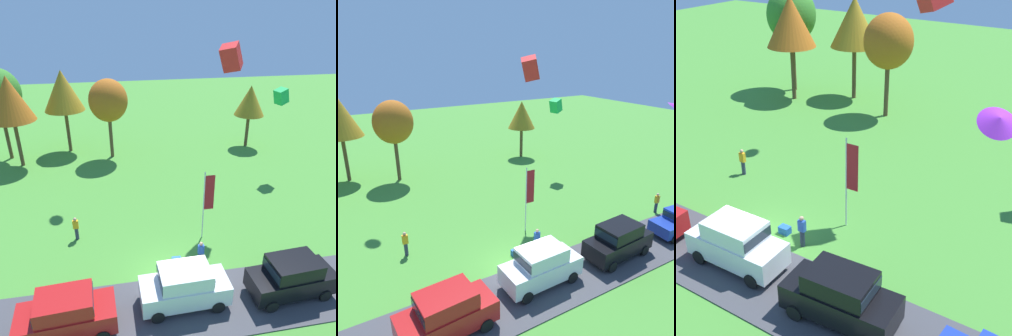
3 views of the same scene
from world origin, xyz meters
TOP-DOWN VIEW (x-y plane):
  - ground_plane at (0.00, 0.00)m, footprint 120.00×120.00m
  - pavement_strip at (0.00, -2.05)m, footprint 36.00×4.40m
  - car_suv_far_end at (-5.63, -2.50)m, footprint 4.71×2.27m
  - car_suv_mid_row at (0.21, -1.80)m, footprint 4.64×2.12m
  - car_suv_near_entrance at (6.01, -2.14)m, footprint 4.70×2.26m
  - person_on_lawn at (1.83, 0.90)m, footprint 0.36×0.24m
  - person_beside_suv at (-5.73, 4.83)m, footprint 0.36×0.24m
  - person_watching_sky at (13.56, 0.61)m, footprint 0.36×0.24m
  - tree_right_of_center at (-7.52, 21.00)m, footprint 4.14×4.14m
  - tree_far_right at (-3.00, 18.58)m, footprint 3.86×3.86m
  - tree_far_left at (12.18, 19.05)m, footprint 3.25×3.25m
  - flag_banner at (2.90, 3.54)m, footprint 0.71×0.08m
  - cooler_box at (0.43, 1.26)m, footprint 0.56×0.40m
  - kite_box_over_trees at (11.96, 12.31)m, footprint 1.45×1.27m
  - kite_box_near_flag at (5.02, 6.85)m, footprint 1.94×1.72m

SIDE VIEW (x-z plane):
  - ground_plane at x=0.00m, z-range 0.00..0.00m
  - pavement_strip at x=0.00m, z-range 0.00..0.06m
  - cooler_box at x=0.43m, z-range 0.00..0.40m
  - person_on_lawn at x=1.83m, z-range 0.02..1.73m
  - person_beside_suv at x=-5.73m, z-range 0.02..1.73m
  - person_watching_sky at x=13.56m, z-range 0.02..1.73m
  - car_suv_far_end at x=-5.63m, z-range 0.16..2.44m
  - car_suv_mid_row at x=0.21m, z-range 0.16..2.44m
  - car_suv_near_entrance at x=6.01m, z-range 0.16..2.44m
  - flag_banner at x=2.90m, z-range 0.66..5.61m
  - tree_far_left at x=12.18m, z-range 1.76..8.63m
  - tree_far_right at x=-3.00m, z-range 1.92..10.07m
  - tree_right_of_center at x=-7.52m, z-range 2.26..11.01m
  - kite_box_over_trees at x=11.96m, z-range 6.53..8.04m
  - kite_box_near_flag at x=5.02m, z-range 10.36..12.35m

